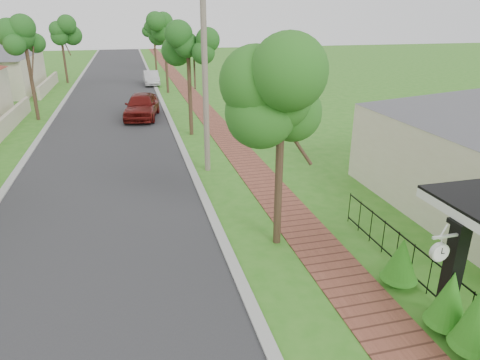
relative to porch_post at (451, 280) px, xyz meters
name	(u,v)px	position (x,y,z in m)	size (l,w,h in m)	color
ground	(230,328)	(-4.55, 1.00, -1.12)	(160.00, 160.00, 0.00)	#2F751B
road	(111,123)	(-7.55, 21.00, -1.12)	(7.00, 120.00, 0.02)	#28282B
kerb_right	(169,119)	(-3.90, 21.00, -1.12)	(0.30, 120.00, 0.10)	#9E9E99
kerb_left	(48,126)	(-11.20, 21.00, -1.12)	(0.30, 120.00, 0.10)	#9E9E99
sidewalk	(209,117)	(-1.30, 21.00, -1.12)	(1.50, 120.00, 0.03)	brown
porch_post	(451,280)	(0.00, 0.00, 0.00)	(0.48, 0.48, 2.52)	black
picket_fence	(430,275)	(0.35, 1.00, -0.59)	(0.03, 8.02, 1.00)	black
street_trees	(108,40)	(-7.42, 27.84, 3.42)	(10.70, 37.65, 5.89)	#382619
hedge_row	(470,314)	(-0.10, -0.75, -0.28)	(0.91, 4.53, 2.14)	#186A15
parked_car_red	(142,106)	(-5.55, 21.75, -0.31)	(1.91, 4.75, 1.62)	#5D100D
parked_car_white	(151,78)	(-4.15, 35.71, -0.49)	(1.34, 3.85, 1.27)	silver
near_tree	(282,99)	(-2.35, 4.30, 3.13)	(2.08, 2.08, 5.34)	#382619
utility_pole	(205,73)	(-3.22, 11.00, 3.01)	(1.20, 0.24, 8.15)	#7A6C5F
station_clock	(440,251)	(-0.49, -0.09, 0.83)	(0.67, 0.13, 0.57)	silver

